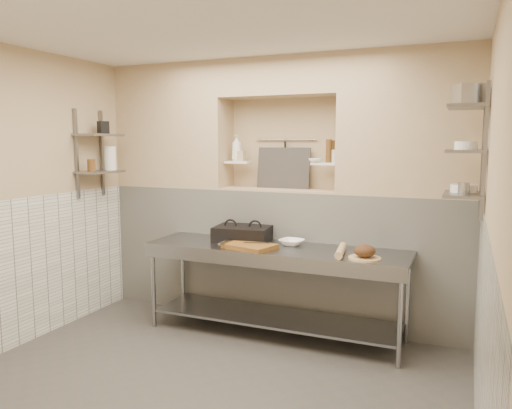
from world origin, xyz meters
The scene contains 48 objects.
floor centered at (0.00, 0.00, -0.05)m, with size 4.00×3.90×0.10m, color #47433E.
ceiling centered at (0.00, 0.00, 2.85)m, with size 4.00×3.90×0.10m, color silver.
wall_left centered at (-2.05, 0.00, 1.40)m, with size 0.10×3.90×2.80m, color tan.
wall_right centered at (2.05, 0.00, 1.40)m, with size 0.10×3.90×2.80m, color tan.
wall_back centered at (0.00, 2.00, 1.40)m, with size 4.00×0.10×2.80m, color tan.
backwall_lower centered at (0.00, 1.75, 0.70)m, with size 4.00×0.40×1.40m, color silver.
alcove_sill centered at (0.00, 1.75, 1.41)m, with size 1.30×0.40×0.02m, color tan.
backwall_pillar_left centered at (-1.33, 1.75, 2.10)m, with size 1.35×0.40×1.40m, color tan.
backwall_pillar_right centered at (1.33, 1.75, 2.10)m, with size 1.35×0.40×1.40m, color tan.
backwall_header centered at (0.00, 1.75, 2.60)m, with size 1.30×0.40×0.40m, color tan.
wainscot_left centered at (-1.99, 0.00, 0.70)m, with size 0.02×3.90×1.40m, color silver.
wainscot_right centered at (1.99, 0.00, 0.70)m, with size 0.02×3.90×1.40m, color silver.
alcove_shelf_left centered at (-0.50, 1.75, 1.70)m, with size 0.28×0.16×0.03m, color white.
alcove_shelf_right centered at (0.50, 1.75, 1.70)m, with size 0.28×0.16×0.03m, color white.
utensil_rail centered at (0.00, 1.92, 1.95)m, with size 0.02×0.02×0.70m, color gray.
hanging_steel centered at (0.00, 1.90, 1.78)m, with size 0.02×0.02×0.30m, color black.
splash_panel centered at (0.00, 1.85, 1.64)m, with size 0.60×0.02×0.45m, color #383330.
shelf_rail_left_a centered at (-1.98, 1.25, 1.80)m, with size 0.03×0.03×0.95m, color slate.
shelf_rail_left_b centered at (-1.98, 0.85, 1.80)m, with size 0.03×0.03×0.95m, color slate.
wall_shelf_left_lower centered at (-1.84, 1.05, 1.60)m, with size 0.30×0.50×0.03m, color slate.
wall_shelf_left_upper centered at (-1.84, 1.05, 2.00)m, with size 0.30×0.50×0.03m, color slate.
shelf_rail_right_a centered at (1.98, 1.25, 1.85)m, with size 0.03×0.03×1.05m, color slate.
shelf_rail_right_b centered at (1.98, 0.85, 1.85)m, with size 0.03×0.03×1.05m, color slate.
wall_shelf_right_lower centered at (1.84, 1.05, 1.50)m, with size 0.30×0.50×0.03m, color slate.
wall_shelf_right_mid centered at (1.84, 1.05, 1.85)m, with size 0.30×0.50×0.03m, color slate.
wall_shelf_right_upper centered at (1.84, 1.05, 2.20)m, with size 0.30×0.50×0.03m, color slate.
prep_table centered at (0.15, 1.18, 0.64)m, with size 2.60×0.70×0.90m.
panini_press centered at (-0.26, 1.35, 0.98)m, with size 0.61×0.48×0.15m.
cutting_board centered at (-0.05, 1.04, 0.92)m, with size 0.47×0.33×0.04m, color brown.
knife_blade centered at (0.00, 1.10, 0.95)m, with size 0.26×0.03×0.01m, color gray.
tongs centered at (-0.29, 0.97, 0.96)m, with size 0.02×0.02×0.26m, color gray.
mixing_bowl centered at (0.28, 1.34, 0.93)m, with size 0.24×0.24×0.06m, color white.
rolling_pin centered at (0.83, 1.12, 0.94)m, with size 0.07×0.07×0.46m, color tan.
bread_board centered at (1.06, 1.02, 0.91)m, with size 0.29×0.29×0.02m, color tan.
bread_loaf centered at (1.06, 1.02, 0.97)m, with size 0.19×0.19×0.11m, color #4C2D19.
bottle_soap centered at (-0.52, 1.75, 1.86)m, with size 0.11×0.11×0.29m, color white.
jar_alcove centered at (-0.46, 1.74, 1.77)m, with size 0.08×0.08×0.11m, color tan.
bowl_alcove centered at (0.40, 1.71, 1.73)m, with size 0.14×0.14×0.04m, color white.
condiment_a centered at (0.55, 1.79, 1.83)m, with size 0.06×0.06×0.23m, color #533517.
condiment_b centered at (0.53, 1.74, 1.83)m, with size 0.06×0.06×0.24m, color #533517.
condiment_c centered at (0.58, 1.78, 1.78)m, with size 0.08×0.08×0.13m, color white.
jug_left centered at (-1.84, 1.22, 1.74)m, with size 0.13×0.13×0.26m, color white.
jar_left centered at (-1.84, 0.92, 1.68)m, with size 0.09×0.09×0.13m, color #533517.
box_left_upper centered at (-1.84, 1.13, 2.08)m, with size 0.10×0.10×0.14m, color black.
bowl_right centered at (1.84, 1.12, 1.54)m, with size 0.21×0.21×0.06m, color white.
canister_right centered at (1.84, 0.99, 1.56)m, with size 0.09×0.09×0.09m, color gray.
bowl_right_mid centered at (1.84, 1.04, 1.89)m, with size 0.18×0.18×0.06m, color white.
basket_right centered at (1.84, 1.04, 2.29)m, with size 0.20×0.25×0.16m, color gray.
Camera 1 is at (1.86, -3.30, 1.92)m, focal length 35.00 mm.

